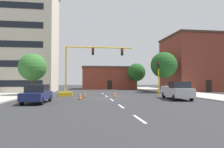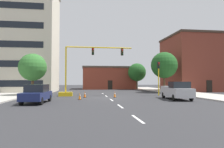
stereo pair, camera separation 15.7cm
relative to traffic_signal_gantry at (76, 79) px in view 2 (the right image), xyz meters
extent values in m
plane|color=#2D2D30|center=(4.14, -3.22, -2.30)|extent=(160.00, 160.00, 0.00)
cube|color=#B2ADA3|center=(-9.28, 4.78, -2.23)|extent=(6.00, 56.00, 0.14)
cube|color=#B2ADA3|center=(17.55, 4.78, -2.23)|extent=(6.00, 56.00, 0.14)
cube|color=silver|center=(4.14, -17.22, -2.30)|extent=(0.16, 2.40, 0.01)
cube|color=silver|center=(4.14, -11.72, -2.30)|extent=(0.16, 2.40, 0.01)
cube|color=silver|center=(4.14, -6.22, -2.30)|extent=(0.16, 2.40, 0.01)
cube|color=silver|center=(4.14, -0.72, -2.30)|extent=(0.16, 2.40, 0.01)
cube|color=silver|center=(4.14, 4.78, -2.30)|extent=(0.16, 2.40, 0.01)
cube|color=beige|center=(-11.89, 12.03, 7.53)|extent=(14.96, 10.06, 19.66)
cube|color=black|center=(-11.89, 6.97, -0.67)|extent=(12.27, 0.06, 1.10)
cube|color=black|center=(-11.89, 6.97, 2.61)|extent=(12.27, 0.06, 1.10)
cube|color=black|center=(-11.89, 6.97, 5.89)|extent=(12.27, 0.06, 1.10)
cube|color=black|center=(-11.89, 6.97, 9.16)|extent=(12.27, 0.06, 1.10)
cube|color=black|center=(-11.89, 6.97, 12.44)|extent=(12.27, 0.06, 1.10)
cube|color=brown|center=(7.20, 24.68, 0.34)|extent=(12.99, 9.57, 5.28)
cube|color=#4C4238|center=(7.20, 24.68, 3.18)|extent=(13.29, 9.87, 0.40)
cube|color=black|center=(7.20, 19.87, -1.20)|extent=(1.10, 0.06, 2.20)
cube|color=brown|center=(23.57, 11.10, 3.17)|extent=(10.41, 10.64, 10.94)
cube|color=#3D2D23|center=(23.57, 11.10, 8.84)|extent=(10.71, 10.94, 0.40)
cube|color=black|center=(23.57, 5.75, -1.20)|extent=(1.10, 0.06, 2.20)
cube|color=yellow|center=(-1.35, 0.00, -2.03)|extent=(1.80, 1.20, 0.55)
cylinder|color=yellow|center=(-1.35, 0.00, 1.35)|extent=(0.20, 0.20, 6.20)
cylinder|color=yellow|center=(3.25, 0.00, 4.45)|extent=(9.19, 0.16, 0.16)
cube|color=black|center=(2.33, 0.00, 3.87)|extent=(0.32, 0.36, 0.95)
sphere|color=red|center=(2.33, -0.19, 4.15)|extent=(0.20, 0.20, 0.20)
sphere|color=#38280A|center=(2.33, -0.19, 3.87)|extent=(0.20, 0.20, 0.20)
sphere|color=black|center=(2.33, -0.19, 3.59)|extent=(0.20, 0.20, 0.20)
cube|color=black|center=(6.46, 0.00, 3.87)|extent=(0.32, 0.36, 0.95)
sphere|color=red|center=(6.46, -0.19, 4.15)|extent=(0.20, 0.20, 0.20)
sphere|color=#38280A|center=(6.46, -0.19, 3.87)|extent=(0.20, 0.20, 0.20)
sphere|color=black|center=(6.46, -0.19, 3.59)|extent=(0.20, 0.20, 0.20)
cylinder|color=yellow|center=(11.63, -0.57, 0.10)|extent=(0.14, 0.14, 4.80)
cube|color=black|center=(11.63, -0.57, 2.02)|extent=(0.32, 0.36, 0.95)
sphere|color=red|center=(11.63, -0.76, 2.30)|extent=(0.20, 0.20, 0.20)
sphere|color=#38280A|center=(11.63, -0.76, 2.02)|extent=(0.20, 0.20, 0.20)
sphere|color=black|center=(11.63, -0.76, 1.74)|extent=(0.20, 0.20, 0.20)
cylinder|color=brown|center=(13.48, 18.56, -1.04)|extent=(0.36, 0.36, 2.53)
sphere|color=#1E511E|center=(13.48, 18.56, 1.83)|extent=(4.28, 4.28, 4.28)
cylinder|color=#4C3823|center=(-6.03, 1.36, -1.02)|extent=(0.36, 0.36, 2.56)
sphere|color=#33702D|center=(-6.03, 1.36, 1.69)|extent=(3.82, 3.82, 3.82)
cylinder|color=#4C3823|center=(15.23, 6.19, -0.74)|extent=(0.36, 0.36, 3.13)
sphere|color=#1E511E|center=(15.23, 6.19, 2.58)|extent=(4.68, 4.68, 4.68)
cube|color=#BCBCC1|center=(11.45, -6.47, -1.49)|extent=(2.49, 5.56, 0.95)
cube|color=#1E2328|center=(11.37, -7.37, -0.66)|extent=(2.00, 1.96, 0.70)
cube|color=#BCBCC1|center=(11.56, -5.29, -0.93)|extent=(2.25, 2.98, 0.16)
cylinder|color=black|center=(12.18, -8.38, -1.96)|extent=(0.28, 0.70, 0.68)
cylinder|color=black|center=(10.38, -8.22, -1.96)|extent=(0.28, 0.70, 0.68)
cylinder|color=black|center=(12.51, -4.73, -1.96)|extent=(0.28, 0.70, 0.68)
cylinder|color=black|center=(10.72, -4.56, -1.96)|extent=(0.28, 0.70, 0.68)
cube|color=navy|center=(-3.18, -8.44, -1.61)|extent=(2.11, 4.60, 0.70)
cube|color=#1E2328|center=(-3.18, -8.34, -0.91)|extent=(1.83, 2.40, 0.70)
cylinder|color=black|center=(-3.92, -6.87, -1.96)|extent=(0.26, 0.69, 0.68)
cylinder|color=black|center=(-2.27, -6.96, -1.96)|extent=(0.26, 0.69, 0.68)
cylinder|color=black|center=(-4.10, -9.92, -1.96)|extent=(0.26, 0.69, 0.68)
cylinder|color=black|center=(-2.45, -10.02, -1.96)|extent=(0.26, 0.69, 0.68)
cube|color=black|center=(0.69, -5.40, -2.28)|extent=(0.36, 0.36, 0.04)
cone|color=orange|center=(0.69, -5.40, -1.90)|extent=(0.28, 0.28, 0.74)
cylinder|color=white|center=(0.69, -5.40, -1.81)|extent=(0.19, 0.19, 0.08)
cube|color=black|center=(4.98, -2.96, -2.28)|extent=(0.36, 0.36, 0.04)
cone|color=orange|center=(4.98, -2.96, -1.92)|extent=(0.28, 0.28, 0.69)
cylinder|color=white|center=(4.98, -2.96, -1.84)|extent=(0.19, 0.19, 0.08)
cube|color=black|center=(1.24, -2.82, -2.28)|extent=(0.36, 0.36, 0.04)
cone|color=orange|center=(1.24, -2.82, -1.89)|extent=(0.28, 0.28, 0.74)
cylinder|color=white|center=(1.24, -2.82, -1.81)|extent=(0.19, 0.19, 0.08)
camera|label=1|loc=(1.15, -27.88, -0.24)|focal=32.15mm
camera|label=2|loc=(1.31, -27.90, -0.24)|focal=32.15mm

